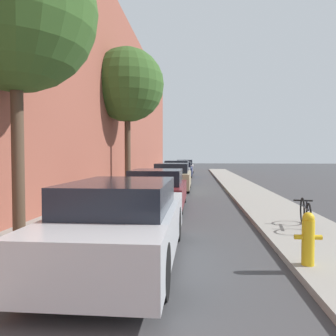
{
  "coord_description": "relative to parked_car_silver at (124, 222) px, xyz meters",
  "views": [
    {
      "loc": [
        0.43,
        0.95,
        1.81
      ],
      "look_at": [
        -0.38,
        10.03,
        1.46
      ],
      "focal_mm": 34.85,
      "sensor_mm": 36.0,
      "label": 1
    }
  ],
  "objects": [
    {
      "name": "parked_car_champagne",
      "position": [
        -0.03,
        11.45,
        0.0
      ],
      "size": [
        1.84,
        4.4,
        1.4
      ],
      "color": "black",
      "rests_on": "ground"
    },
    {
      "name": "sidewalk_left",
      "position": [
        -2.09,
        9.67,
        -0.62
      ],
      "size": [
        2.0,
        52.0,
        0.12
      ],
      "color": "gray",
      "rests_on": "ground"
    },
    {
      "name": "building_facade_left",
      "position": [
        -3.44,
        9.67,
        4.44
      ],
      "size": [
        0.7,
        52.0,
        10.24
      ],
      "color": "brown",
      "rests_on": "ground"
    },
    {
      "name": "parked_car_grey",
      "position": [
        -0.11,
        16.56,
        0.02
      ],
      "size": [
        1.72,
        4.05,
        1.46
      ],
      "color": "black",
      "rests_on": "ground"
    },
    {
      "name": "street_tree_near",
      "position": [
        -2.4,
        0.95,
        4.03
      ],
      "size": [
        3.26,
        3.26,
        6.24
      ],
      "color": "#4C3A2B",
      "rests_on": "sidewalk_left"
    },
    {
      "name": "parked_car_maroon",
      "position": [
        -0.13,
        5.71,
        -0.04
      ],
      "size": [
        1.88,
        4.05,
        1.32
      ],
      "color": "black",
      "rests_on": "ground"
    },
    {
      "name": "parked_car_white",
      "position": [
        0.0,
        28.05,
        -0.02
      ],
      "size": [
        1.72,
        3.99,
        1.37
      ],
      "color": "black",
      "rests_on": "ground"
    },
    {
      "name": "bicycle",
      "position": [
        3.77,
        2.45,
        -0.22
      ],
      "size": [
        0.44,
        1.57,
        0.65
      ],
      "rotation": [
        0.0,
        0.0,
        -0.17
      ],
      "color": "black",
      "rests_on": "sidewalk_right"
    },
    {
      "name": "parked_car_silver",
      "position": [
        0.0,
        0.0,
        0.0
      ],
      "size": [
        1.77,
        4.58,
        1.38
      ],
      "color": "black",
      "rests_on": "ground"
    },
    {
      "name": "parked_car_navy",
      "position": [
        -0.11,
        22.0,
        -0.06
      ],
      "size": [
        1.88,
        4.6,
        1.26
      ],
      "color": "black",
      "rests_on": "ground"
    },
    {
      "name": "street_tree_far",
      "position": [
        -2.26,
        10.83,
        4.64
      ],
      "size": [
        3.68,
        3.68,
        7.06
      ],
      "color": "#4C3A2B",
      "rests_on": "sidewalk_left"
    },
    {
      "name": "sidewalk_right",
      "position": [
        3.71,
        9.67,
        -0.62
      ],
      "size": [
        2.0,
        52.0,
        0.12
      ],
      "color": "gray",
      "rests_on": "ground"
    },
    {
      "name": "ground_plane",
      "position": [
        0.81,
        9.67,
        -0.68
      ],
      "size": [
        120.0,
        120.0,
        0.0
      ],
      "primitive_type": "plane",
      "color": "#3D3D3F"
    },
    {
      "name": "fire_hydrant",
      "position": [
        2.94,
        -0.26,
        -0.14
      ],
      "size": [
        0.41,
        0.19,
        0.82
      ],
      "color": "gold",
      "rests_on": "sidewalk_right"
    }
  ]
}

